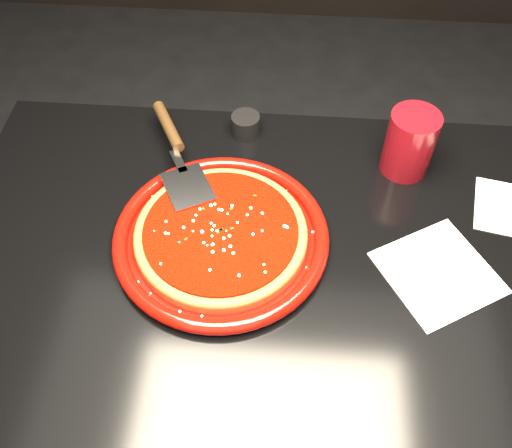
{
  "coord_description": "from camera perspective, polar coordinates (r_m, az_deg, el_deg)",
  "views": [
    {
      "loc": [
        0.0,
        -0.55,
        1.58
      ],
      "look_at": [
        -0.04,
        0.08,
        0.77
      ],
      "focal_mm": 40.0,
      "sensor_mm": 36.0,
      "label": 1
    }
  ],
  "objects": [
    {
      "name": "pizza_crust_rim",
      "position": [
        1.01,
        -3.54,
        -0.91
      ],
      "size": [
        0.33,
        0.33,
        0.02
      ],
      "primitive_type": "torus",
      "rotation": [
        0.0,
        0.0,
        -0.08
      ],
      "color": "brown",
      "rests_on": "plate"
    },
    {
      "name": "ramekin",
      "position": [
        1.2,
        -1.04,
        9.87
      ],
      "size": [
        0.07,
        0.07,
        0.05
      ],
      "primitive_type": "cylinder",
      "rotation": [
        0.0,
        0.0,
        0.28
      ],
      "color": "black",
      "rests_on": "table"
    },
    {
      "name": "napkin_a",
      "position": [
        1.03,
        17.74,
        -4.66
      ],
      "size": [
        0.24,
        0.24,
        0.0
      ],
      "primitive_type": "cube",
      "rotation": [
        0.0,
        0.0,
        0.53
      ],
      "color": "white",
      "rests_on": "table"
    },
    {
      "name": "napkin_b",
      "position": [
        1.17,
        23.93,
        1.41
      ],
      "size": [
        0.15,
        0.15,
        0.0
      ],
      "primitive_type": "cube",
      "rotation": [
        0.0,
        0.0,
        -0.2
      ],
      "color": "white",
      "rests_on": "table"
    },
    {
      "name": "cup",
      "position": [
        1.14,
        15.11,
        7.82
      ],
      "size": [
        0.1,
        0.1,
        0.13
      ],
      "primitive_type": "cylinder",
      "rotation": [
        0.0,
        0.0,
        -0.02
      ],
      "color": "maroon",
      "rests_on": "table"
    },
    {
      "name": "floor",
      "position": [
        1.67,
        1.35,
        -18.85
      ],
      "size": [
        4.0,
        4.0,
        0.01
      ],
      "primitive_type": "cube",
      "color": "black",
      "rests_on": "ground"
    },
    {
      "name": "pizza_server",
      "position": [
        1.11,
        -7.79,
        7.11
      ],
      "size": [
        0.24,
        0.34,
        0.03
      ],
      "primitive_type": null,
      "rotation": [
        0.0,
        0.0,
        0.48
      ],
      "color": "silver",
      "rests_on": "plate"
    },
    {
      "name": "basil_flecks",
      "position": [
        1.0,
        -3.58,
        -0.49
      ],
      "size": [
        0.24,
        0.24,
        0.0
      ],
      "primitive_type": null,
      "color": "black",
      "rests_on": "plate"
    },
    {
      "name": "table",
      "position": [
        1.32,
        1.67,
        -13.45
      ],
      "size": [
        1.2,
        0.8,
        0.75
      ],
      "primitive_type": "cube",
      "color": "black",
      "rests_on": "floor"
    },
    {
      "name": "parmesan_dusting",
      "position": [
        0.99,
        -3.58,
        -0.46
      ],
      "size": [
        0.26,
        0.26,
        0.01
      ],
      "primitive_type": null,
      "color": "#FFF4C7",
      "rests_on": "plate"
    },
    {
      "name": "plate",
      "position": [
        1.01,
        -3.51,
        -1.32
      ],
      "size": [
        0.41,
        0.41,
        0.03
      ],
      "primitive_type": "cylinder",
      "rotation": [
        0.0,
        0.0,
        -0.08
      ],
      "color": "#7D0804",
      "rests_on": "table"
    },
    {
      "name": "pizza_sauce",
      "position": [
        1.0,
        -3.56,
        -0.72
      ],
      "size": [
        0.29,
        0.29,
        0.01
      ],
      "primitive_type": "cylinder",
      "rotation": [
        0.0,
        0.0,
        -0.08
      ],
      "color": "#731003",
      "rests_on": "plate"
    },
    {
      "name": "pizza_crust",
      "position": [
        1.01,
        -3.52,
        -1.18
      ],
      "size": [
        0.33,
        0.33,
        0.02
      ],
      "primitive_type": "cylinder",
      "rotation": [
        0.0,
        0.0,
        -0.08
      ],
      "color": "brown",
      "rests_on": "plate"
    }
  ]
}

